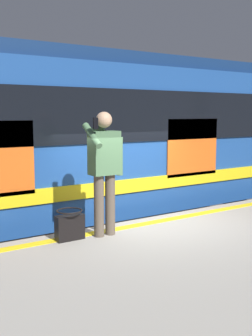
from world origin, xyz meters
The scene contains 7 objects.
ground_plane centered at (0.00, 0.00, 0.00)m, with size 24.44×24.44×0.00m, color #4C4742.
safety_line centered at (0.00, 0.30, 1.13)m, with size 12.31×0.16×0.01m, color yellow.
track_rail_near centered at (0.00, -1.43, 0.08)m, with size 16.33×0.08×0.16m, color slate.
track_rail_far centered at (0.00, -2.86, 0.08)m, with size 16.33×0.08×0.16m, color slate.
train_carriage centered at (0.25, -2.14, 2.41)m, with size 10.96×3.12×3.74m.
passenger centered at (0.92, 0.45, 2.14)m, with size 0.57×0.55×1.72m.
handbag centered at (1.42, 0.38, 1.32)m, with size 0.39×0.35×0.41m.
Camera 1 is at (3.73, 5.23, 2.82)m, focal length 43.49 mm.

